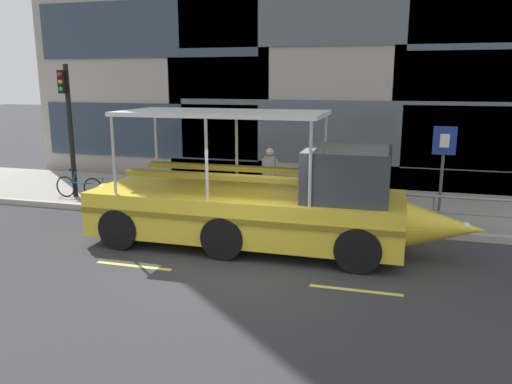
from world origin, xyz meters
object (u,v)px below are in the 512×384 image
parking_sign (443,157)px  leaned_bicycle (79,187)px  pedestrian_near_bow (383,180)px  pedestrian_mid_left (270,170)px  traffic_light_pole (68,118)px  duck_tour_boat (267,204)px

parking_sign → leaned_bicycle: (-11.19, -0.34, -1.39)m
pedestrian_near_bow → pedestrian_mid_left: bearing=175.5°
traffic_light_pole → parking_sign: bearing=1.2°
parking_sign → pedestrian_near_bow: (-1.55, 0.44, -0.79)m
duck_tour_boat → pedestrian_mid_left: duck_tour_boat is taller
traffic_light_pole → pedestrian_mid_left: (6.46, 0.96, -1.54)m
traffic_light_pole → duck_tour_boat: bearing=-20.0°
pedestrian_near_bow → traffic_light_pole: bearing=-176.0°
leaned_bicycle → pedestrian_near_bow: pedestrian_near_bow is taller
leaned_bicycle → duck_tour_boat: duck_tour_boat is taller
traffic_light_pole → pedestrian_near_bow: (9.91, 0.69, -1.61)m
traffic_light_pole → parking_sign: 11.49m
parking_sign → pedestrian_near_bow: parking_sign is taller
leaned_bicycle → pedestrian_mid_left: pedestrian_mid_left is taller
parking_sign → pedestrian_near_bow: 1.79m
traffic_light_pole → duck_tour_boat: (7.32, -2.66, -1.71)m
duck_tour_boat → pedestrian_mid_left: (-0.86, 3.62, 0.17)m
pedestrian_near_bow → pedestrian_mid_left: pedestrian_mid_left is taller
parking_sign → pedestrian_mid_left: size_ratio=1.49×
traffic_light_pole → pedestrian_mid_left: size_ratio=2.46×
duck_tour_boat → pedestrian_near_bow: (2.59, 3.35, 0.10)m
pedestrian_near_bow → pedestrian_mid_left: 3.46m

